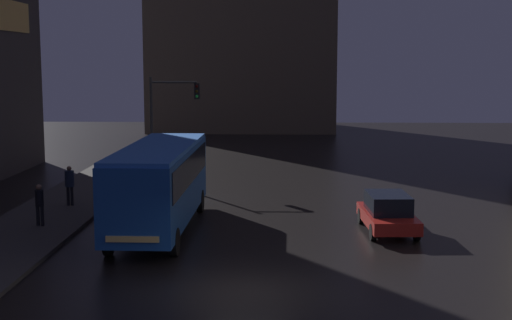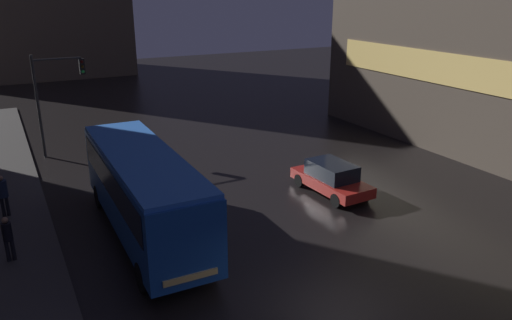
% 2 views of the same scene
% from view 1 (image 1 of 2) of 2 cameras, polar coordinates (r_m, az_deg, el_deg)
% --- Properties ---
extents(ground_plane, '(120.00, 120.00, 0.00)m').
position_cam_1_polar(ground_plane, '(21.25, -0.83, -10.53)').
color(ground_plane, black).
extents(sidewalk_left, '(4.00, 48.00, 0.15)m').
position_cam_1_polar(sidewalk_left, '(32.43, -16.11, -4.27)').
color(sidewalk_left, '#3D3A38').
rests_on(sidewalk_left, ground).
extents(building_far_backdrop, '(18.07, 12.00, 22.69)m').
position_cam_1_polar(building_far_backdrop, '(72.65, -1.04, 11.48)').
color(building_far_backdrop, '#4C4238').
rests_on(building_far_backdrop, ground).
extents(bus_near, '(2.68, 10.31, 3.43)m').
position_cam_1_polar(bus_near, '(28.49, -7.73, -1.50)').
color(bus_near, '#194793').
rests_on(bus_near, ground).
extents(car_taxi, '(2.02, 4.34, 1.53)m').
position_cam_1_polar(car_taxi, '(28.85, 10.49, -4.15)').
color(car_taxi, maroon).
rests_on(car_taxi, ground).
extents(pedestrian_near, '(0.46, 0.46, 1.69)m').
position_cam_1_polar(pedestrian_near, '(29.95, -16.93, -3.23)').
color(pedestrian_near, black).
rests_on(pedestrian_near, sidewalk_left).
extents(pedestrian_mid, '(0.44, 0.44, 1.83)m').
position_cam_1_polar(pedestrian_mid, '(33.80, -14.69, -1.68)').
color(pedestrian_mid, black).
rests_on(pedestrian_mid, sidewalk_left).
extents(traffic_light_main, '(2.84, 0.35, 5.89)m').
position_cam_1_polar(traffic_light_main, '(40.66, -7.02, 3.91)').
color(traffic_light_main, '#2D2D2D').
rests_on(traffic_light_main, ground).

